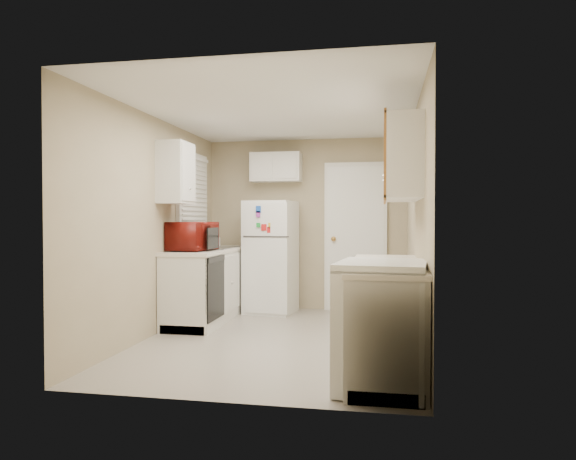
# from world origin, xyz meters

# --- Properties ---
(floor) EXTENTS (3.80, 3.80, 0.00)m
(floor) POSITION_xyz_m (0.00, 0.00, 0.00)
(floor) COLOR #B1A89A
(floor) RESTS_ON ground
(ceiling) EXTENTS (3.80, 3.80, 0.00)m
(ceiling) POSITION_xyz_m (0.00, 0.00, 2.40)
(ceiling) COLOR white
(ceiling) RESTS_ON floor
(wall_left) EXTENTS (3.80, 3.80, 0.00)m
(wall_left) POSITION_xyz_m (-1.40, 0.00, 1.20)
(wall_left) COLOR tan
(wall_left) RESTS_ON floor
(wall_right) EXTENTS (3.80, 3.80, 0.00)m
(wall_right) POSITION_xyz_m (1.40, 0.00, 1.20)
(wall_right) COLOR tan
(wall_right) RESTS_ON floor
(wall_back) EXTENTS (2.80, 2.80, 0.00)m
(wall_back) POSITION_xyz_m (0.00, 1.90, 1.20)
(wall_back) COLOR tan
(wall_back) RESTS_ON floor
(wall_front) EXTENTS (2.80, 2.80, 0.00)m
(wall_front) POSITION_xyz_m (0.00, -1.90, 1.20)
(wall_front) COLOR tan
(wall_front) RESTS_ON floor
(left_counter) EXTENTS (0.60, 1.80, 0.90)m
(left_counter) POSITION_xyz_m (-1.10, 0.90, 0.45)
(left_counter) COLOR silver
(left_counter) RESTS_ON floor
(dishwasher) EXTENTS (0.03, 0.58, 0.72)m
(dishwasher) POSITION_xyz_m (-0.81, 0.30, 0.49)
(dishwasher) COLOR black
(dishwasher) RESTS_ON floor
(sink) EXTENTS (0.54, 0.74, 0.16)m
(sink) POSITION_xyz_m (-1.10, 1.05, 0.86)
(sink) COLOR gray
(sink) RESTS_ON left_counter
(microwave) EXTENTS (0.64, 0.39, 0.41)m
(microwave) POSITION_xyz_m (-1.15, 0.49, 1.05)
(microwave) COLOR maroon
(microwave) RESTS_ON left_counter
(soap_bottle) EXTENTS (0.10, 0.10, 0.19)m
(soap_bottle) POSITION_xyz_m (-1.15, 1.37, 1.00)
(soap_bottle) COLOR silver
(soap_bottle) RESTS_ON left_counter
(window_blinds) EXTENTS (0.10, 0.98, 1.08)m
(window_blinds) POSITION_xyz_m (-1.36, 1.05, 1.60)
(window_blinds) COLOR silver
(window_blinds) RESTS_ON wall_left
(upper_cabinet_left) EXTENTS (0.30, 0.45, 0.70)m
(upper_cabinet_left) POSITION_xyz_m (-1.25, 0.22, 1.80)
(upper_cabinet_left) COLOR silver
(upper_cabinet_left) RESTS_ON wall_left
(refrigerator) EXTENTS (0.70, 0.68, 1.52)m
(refrigerator) POSITION_xyz_m (-0.43, 1.53, 0.76)
(refrigerator) COLOR white
(refrigerator) RESTS_ON floor
(cabinet_over_fridge) EXTENTS (0.70, 0.30, 0.40)m
(cabinet_over_fridge) POSITION_xyz_m (-0.40, 1.75, 2.00)
(cabinet_over_fridge) COLOR silver
(cabinet_over_fridge) RESTS_ON wall_back
(interior_door) EXTENTS (0.86, 0.06, 2.08)m
(interior_door) POSITION_xyz_m (0.70, 1.86, 1.02)
(interior_door) COLOR white
(interior_door) RESTS_ON floor
(right_counter) EXTENTS (0.60, 2.00, 0.90)m
(right_counter) POSITION_xyz_m (1.10, -0.80, 0.45)
(right_counter) COLOR silver
(right_counter) RESTS_ON floor
(stove) EXTENTS (0.72, 0.86, 0.97)m
(stove) POSITION_xyz_m (1.07, -1.37, 0.48)
(stove) COLOR white
(stove) RESTS_ON floor
(upper_cabinet_right) EXTENTS (0.30, 1.20, 0.70)m
(upper_cabinet_right) POSITION_xyz_m (1.25, -0.50, 1.80)
(upper_cabinet_right) COLOR silver
(upper_cabinet_right) RESTS_ON wall_right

